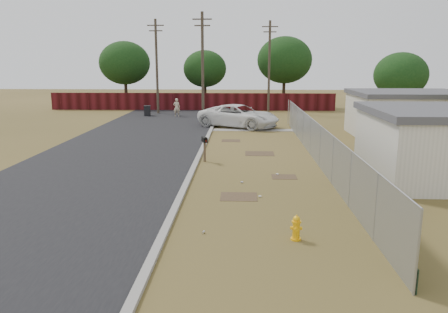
{
  "coord_description": "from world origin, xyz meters",
  "views": [
    {
      "loc": [
        -0.72,
        -20.89,
        5.04
      ],
      "look_at": [
        -1.45,
        -2.87,
        1.1
      ],
      "focal_mm": 35.0,
      "sensor_mm": 36.0,
      "label": 1
    }
  ],
  "objects_px": {
    "mailbox": "(205,142)",
    "trash_bin": "(147,111)",
    "fire_hydrant": "(296,228)",
    "pedestrian": "(177,107)",
    "pickup_truck": "(239,116)"
  },
  "relations": [
    {
      "from": "trash_bin",
      "to": "pickup_truck",
      "type": "bearing_deg",
      "value": -38.35
    },
    {
      "from": "fire_hydrant",
      "to": "trash_bin",
      "type": "xyz_separation_m",
      "value": [
        -10.52,
        28.96,
        0.14
      ]
    },
    {
      "from": "mailbox",
      "to": "pickup_truck",
      "type": "xyz_separation_m",
      "value": [
        1.66,
        12.14,
        -0.16
      ]
    },
    {
      "from": "mailbox",
      "to": "trash_bin",
      "type": "height_order",
      "value": "mailbox"
    },
    {
      "from": "mailbox",
      "to": "trash_bin",
      "type": "xyz_separation_m",
      "value": [
        -7.04,
        19.02,
        -0.54
      ]
    },
    {
      "from": "pedestrian",
      "to": "mailbox",
      "type": "bearing_deg",
      "value": 100.36
    },
    {
      "from": "fire_hydrant",
      "to": "pedestrian",
      "type": "distance_m",
      "value": 29.63
    },
    {
      "from": "trash_bin",
      "to": "pedestrian",
      "type": "bearing_deg",
      "value": -6.97
    },
    {
      "from": "fire_hydrant",
      "to": "pickup_truck",
      "type": "height_order",
      "value": "pickup_truck"
    },
    {
      "from": "pickup_truck",
      "to": "trash_bin",
      "type": "relative_size",
      "value": 6.56
    },
    {
      "from": "pickup_truck",
      "to": "mailbox",
      "type": "bearing_deg",
      "value": -160.39
    },
    {
      "from": "fire_hydrant",
      "to": "mailbox",
      "type": "height_order",
      "value": "mailbox"
    },
    {
      "from": "pedestrian",
      "to": "trash_bin",
      "type": "height_order",
      "value": "pedestrian"
    },
    {
      "from": "fire_hydrant",
      "to": "trash_bin",
      "type": "bearing_deg",
      "value": 109.96
    },
    {
      "from": "mailbox",
      "to": "pedestrian",
      "type": "relative_size",
      "value": 0.77
    }
  ]
}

